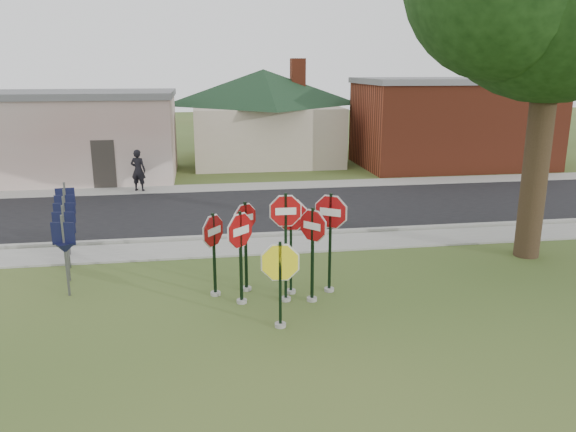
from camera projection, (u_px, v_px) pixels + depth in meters
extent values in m
plane|color=#324D1D|center=(292.00, 327.00, 11.86)|extent=(120.00, 120.00, 0.00)
cube|color=gray|center=(262.00, 246.00, 17.10)|extent=(60.00, 1.60, 0.06)
cube|color=black|center=(249.00, 210.00, 21.40)|extent=(60.00, 7.00, 0.04)
cube|color=gray|center=(240.00, 187.00, 25.50)|extent=(60.00, 1.60, 0.06)
cube|color=gray|center=(259.00, 235.00, 18.04)|extent=(60.00, 0.20, 0.14)
cylinder|color=gray|center=(286.00, 299.00, 13.18)|extent=(0.24, 0.24, 0.08)
cube|color=black|center=(286.00, 248.00, 12.85)|extent=(0.06, 0.05, 2.59)
cylinder|color=white|center=(286.00, 211.00, 12.63)|extent=(1.03, 0.04, 1.03)
cylinder|color=maroon|center=(286.00, 211.00, 12.63)|extent=(0.95, 0.04, 0.95)
cube|color=white|center=(286.00, 211.00, 12.63)|extent=(0.47, 0.02, 0.16)
cylinder|color=gray|center=(280.00, 325.00, 11.85)|extent=(0.24, 0.24, 0.08)
cube|color=black|center=(280.00, 285.00, 11.61)|extent=(0.07, 0.06, 1.88)
cylinder|color=white|center=(280.00, 263.00, 11.49)|extent=(1.11, 0.15, 1.12)
cylinder|color=yellow|center=(280.00, 263.00, 11.49)|extent=(1.03, 0.14, 1.04)
cylinder|color=gray|center=(242.00, 301.00, 13.05)|extent=(0.24, 0.24, 0.08)
cube|color=black|center=(241.00, 258.00, 12.78)|extent=(0.08, 0.08, 2.20)
cylinder|color=white|center=(240.00, 231.00, 12.61)|extent=(0.82, 0.80, 1.13)
cylinder|color=maroon|center=(240.00, 231.00, 12.61)|extent=(0.77, 0.74, 1.05)
cube|color=white|center=(240.00, 231.00, 12.61)|extent=(0.38, 0.37, 0.18)
cylinder|color=gray|center=(312.00, 299.00, 13.17)|extent=(0.24, 0.24, 0.08)
cube|color=black|center=(312.00, 255.00, 12.89)|extent=(0.08, 0.08, 2.25)
cylinder|color=white|center=(313.00, 226.00, 12.71)|extent=(0.69, 0.80, 1.04)
cylinder|color=maroon|center=(313.00, 226.00, 12.71)|extent=(0.64, 0.75, 0.96)
cube|color=white|center=(313.00, 226.00, 12.71)|extent=(0.32, 0.37, 0.17)
cylinder|color=gray|center=(291.00, 291.00, 13.62)|extent=(0.24, 0.24, 0.08)
cube|color=black|center=(291.00, 246.00, 13.33)|extent=(0.07, 0.06, 2.39)
cylinder|color=white|center=(291.00, 215.00, 13.13)|extent=(1.05, 0.27, 1.07)
cylinder|color=maroon|center=(291.00, 215.00, 13.13)|extent=(0.97, 0.26, 0.99)
cube|color=white|center=(291.00, 215.00, 13.13)|extent=(0.48, 0.13, 0.17)
cylinder|color=gray|center=(247.00, 289.00, 13.79)|extent=(0.24, 0.24, 0.08)
cube|color=black|center=(246.00, 247.00, 13.52)|extent=(0.08, 0.08, 2.23)
cylinder|color=white|center=(245.00, 218.00, 13.33)|extent=(0.77, 0.61, 0.97)
cylinder|color=maroon|center=(245.00, 218.00, 13.33)|extent=(0.72, 0.57, 0.90)
cube|color=white|center=(245.00, 218.00, 13.33)|extent=(0.36, 0.28, 0.15)
cylinder|color=gray|center=(329.00, 289.00, 13.73)|extent=(0.24, 0.24, 0.08)
cube|color=black|center=(330.00, 243.00, 13.43)|extent=(0.08, 0.08, 2.46)
cylinder|color=white|center=(331.00, 212.00, 13.23)|extent=(0.95, 0.65, 1.13)
cylinder|color=maroon|center=(331.00, 212.00, 13.23)|extent=(0.88, 0.61, 1.05)
cube|color=white|center=(331.00, 212.00, 13.23)|extent=(0.44, 0.30, 0.18)
cylinder|color=gray|center=(216.00, 293.00, 13.49)|extent=(0.24, 0.24, 0.08)
cube|color=black|center=(214.00, 255.00, 13.24)|extent=(0.08, 0.08, 2.04)
cylinder|color=white|center=(213.00, 231.00, 13.09)|extent=(0.66, 0.85, 1.06)
cylinder|color=maroon|center=(213.00, 231.00, 13.09)|extent=(0.62, 0.79, 0.98)
cube|color=white|center=(213.00, 231.00, 13.09)|extent=(0.31, 0.39, 0.17)
cube|color=#59595E|center=(66.00, 256.00, 13.23)|extent=(0.05, 0.05, 2.00)
cube|color=black|center=(63.00, 234.00, 13.09)|extent=(0.55, 0.13, 0.55)
cone|color=black|center=(65.00, 248.00, 13.18)|extent=(0.65, 0.65, 0.25)
cube|color=#59595E|center=(66.00, 244.00, 14.15)|extent=(0.05, 0.05, 2.00)
cube|color=black|center=(64.00, 223.00, 14.01)|extent=(0.55, 0.09, 0.55)
cone|color=black|center=(65.00, 236.00, 14.10)|extent=(0.62, 0.62, 0.25)
cube|color=#59595E|center=(66.00, 233.00, 15.07)|extent=(0.05, 0.05, 2.00)
cube|color=black|center=(64.00, 213.00, 14.93)|extent=(0.55, 0.05, 0.55)
cone|color=black|center=(66.00, 226.00, 15.02)|extent=(0.58, 0.58, 0.25)
cube|color=#59595E|center=(67.00, 223.00, 16.00)|extent=(0.05, 0.05, 2.00)
cube|color=black|center=(65.00, 205.00, 15.86)|extent=(0.55, 0.05, 0.55)
cone|color=black|center=(66.00, 216.00, 15.95)|extent=(0.58, 0.58, 0.25)
cube|color=#59595E|center=(67.00, 215.00, 16.92)|extent=(0.05, 0.05, 2.00)
cube|color=black|center=(65.00, 197.00, 16.78)|extent=(0.55, 0.09, 0.55)
cone|color=black|center=(66.00, 208.00, 16.87)|extent=(0.62, 0.62, 0.25)
cube|color=beige|center=(48.00, 138.00, 27.15)|extent=(12.00, 6.00, 4.00)
cube|color=slate|center=(43.00, 95.00, 26.63)|extent=(12.20, 6.20, 0.30)
cube|color=#332D28|center=(104.00, 165.00, 25.00)|extent=(1.00, 0.10, 2.20)
cube|color=#BBAC95|center=(264.00, 133.00, 32.75)|extent=(8.00, 8.00, 3.20)
pyramid|color=black|center=(263.00, 69.00, 31.82)|extent=(11.60, 11.60, 2.00)
cube|color=maroon|center=(298.00, 73.00, 32.18)|extent=(0.80, 0.80, 1.60)
cube|color=maroon|center=(452.00, 125.00, 30.76)|extent=(10.00, 6.00, 4.50)
cube|color=slate|center=(455.00, 81.00, 30.16)|extent=(10.20, 6.20, 0.30)
cube|color=white|center=(440.00, 124.00, 27.55)|extent=(2.00, 0.08, 0.90)
cylinder|color=black|center=(537.00, 152.00, 15.56)|extent=(0.70, 0.70, 6.05)
cylinder|color=black|center=(539.00, 116.00, 39.51)|extent=(0.50, 0.50, 4.00)
sphere|color=black|center=(545.00, 63.00, 38.58)|extent=(5.60, 5.60, 5.60)
imported|color=black|center=(138.00, 170.00, 24.43)|extent=(0.77, 0.62, 1.81)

